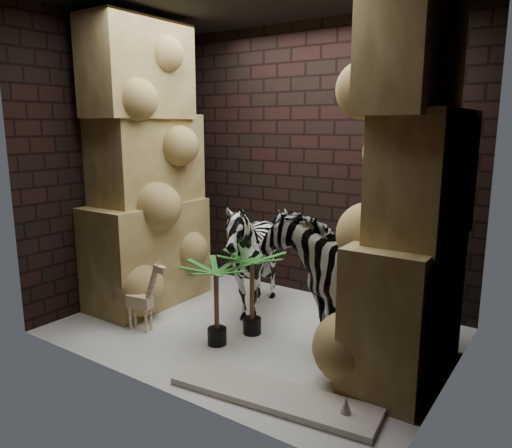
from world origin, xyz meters
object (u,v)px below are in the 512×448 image
Objects in this scene: zebra_right at (339,258)px; palm_back at (217,304)px; giraffe_toy at (139,294)px; surfboard at (273,395)px; zebra_left at (253,264)px; palm_front at (252,293)px.

palm_back is (-0.80, -0.76, -0.37)m from zebra_right.
surfboard is (1.68, -0.29, -0.34)m from giraffe_toy.
zebra_right is at bearing 43.69° from palm_back.
palm_front is (0.22, -0.32, -0.16)m from zebra_left.
giraffe_toy is 0.95× the size of palm_back.
palm_front is at bearing -143.24° from zebra_right.
surfboard is at bearing -27.58° from palm_back.
zebra_left is at bearing 123.96° from surfboard.
surfboard is (0.88, -0.46, -0.35)m from palm_back.
zebra_left is 1.60m from surfboard.
giraffe_toy is at bearing -167.76° from palm_back.
zebra_right is at bearing 27.23° from zebra_left.
zebra_left is 0.80× the size of surfboard.
zebra_left is 1.69× the size of giraffe_toy.
zebra_left is 0.42m from palm_front.
palm_back reaches higher than giraffe_toy.
surfboard is at bearing -47.40° from palm_front.
giraffe_toy is at bearing -143.60° from zebra_right.
zebra_right is 0.86m from palm_front.
zebra_right is 1.22× the size of zebra_left.
zebra_left reaches higher than giraffe_toy.
zebra_right is 0.98× the size of surfboard.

